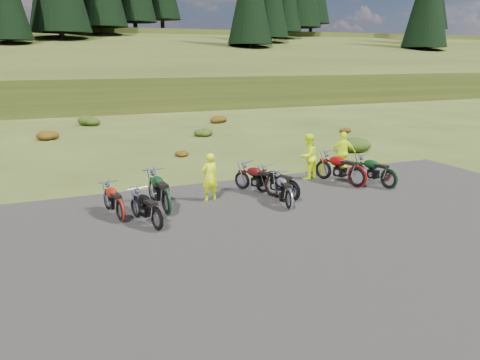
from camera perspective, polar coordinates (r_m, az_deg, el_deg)
name	(u,v)px	position (r m, az deg, el deg)	size (l,w,h in m)	color
ground	(274,212)	(14.59, 4.21, -3.86)	(300.00, 300.00, 0.00)	#3A4517
gravel_pad	(308,233)	(12.95, 8.24, -6.43)	(20.00, 12.00, 0.04)	black
hill_slope	(95,95)	(62.79, -17.25, 9.84)	(300.00, 46.00, 3.00)	#2E3B13
hill_plateau	(67,77)	(122.54, -20.31, 11.67)	(300.00, 90.00, 9.17)	#2E3B13
shrub_2	(47,134)	(29.20, -22.42, 5.24)	(1.30, 1.30, 0.77)	#5A2A0B
shrub_3	(90,119)	(34.58, -17.78, 7.09)	(1.56, 1.56, 0.92)	#21360D
shrub_4	(180,152)	(22.73, -7.27, 3.41)	(0.77, 0.77, 0.45)	#5A2A0B
shrub_5	(203,131)	(28.54, -4.56, 5.95)	(1.03, 1.03, 0.61)	#21360D
shrub_6	(217,118)	(34.44, -2.76, 7.61)	(1.30, 1.30, 0.77)	#5A2A0B
shrub_7	(357,142)	(24.65, 14.03, 4.53)	(1.56, 1.56, 0.92)	#21360D
shrub_8	(343,129)	(30.61, 12.47, 6.09)	(0.77, 0.77, 0.45)	#5A2A0B
motorcycle_0	(158,231)	(13.15, -10.02, -6.17)	(1.93, 0.64, 1.01)	black
motorcycle_1	(121,222)	(14.07, -14.29, -5.01)	(1.88, 0.63, 0.98)	#9C190B
motorcycle_2	(167,216)	(14.35, -8.87, -4.32)	(2.26, 0.75, 1.19)	black
motorcycle_3	(289,210)	(14.77, 5.97, -3.67)	(1.89, 0.63, 0.99)	silver
motorcycle_4	(273,197)	(16.05, 4.04, -2.12)	(2.04, 0.68, 1.07)	#470B0D
motorcycle_5	(291,202)	(15.60, 6.29, -2.67)	(2.03, 0.68, 1.06)	black
motorcycle_6	(357,188)	(17.64, 14.03, -0.98)	(2.32, 0.77, 1.21)	maroon
motorcycle_7	(388,189)	(17.79, 17.60, -1.10)	(2.09, 0.70, 1.10)	black
person_middle	(210,178)	(15.39, -3.71, 0.25)	(0.58, 0.38, 1.60)	#D0EE0C
person_right_a	(308,157)	(18.35, 8.26, 2.77)	(0.86, 0.67, 1.78)	#D0EE0C
person_right_b	(343,153)	(19.49, 12.46, 3.18)	(1.00, 0.42, 1.71)	#D0EE0C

